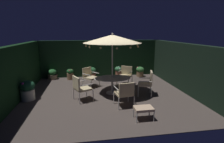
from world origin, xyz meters
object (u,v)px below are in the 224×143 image
object	(u,v)px
patio_chair_east	(90,76)
patio_chair_southeast	(80,87)
patio_chair_northeast	(125,74)
potted_plant_back_center	(118,71)
potted_plant_left_near	(27,90)
potted_plant_front_corner	(91,72)
patio_umbrella	(112,39)
potted_plant_left_far	(70,74)
ottoman_footrest	(144,109)
patio_chair_north	(147,82)
patio_dining_table	(112,80)
potted_plant_back_left	(52,74)
patio_chair_south	(125,92)
potted_plant_right_near	(140,71)

from	to	relation	value
patio_chair_east	patio_chair_southeast	world-z (taller)	patio_chair_southeast
patio_chair_northeast	potted_plant_back_center	world-z (taller)	patio_chair_northeast
potted_plant_back_center	potted_plant_left_near	xyz separation A→B (m)	(-4.20, -2.97, 0.07)
patio_chair_east	potted_plant_front_corner	xyz separation A→B (m)	(0.14, 1.61, -0.20)
patio_umbrella	potted_plant_left_far	size ratio (longest dim) A/B	4.33
ottoman_footrest	patio_chair_north	bearing A→B (deg)	67.08
ottoman_footrest	potted_plant_front_corner	world-z (taller)	potted_plant_front_corner
patio_chair_southeast	potted_plant_left_far	distance (m)	3.31
patio_dining_table	potted_plant_back_left	xyz separation A→B (m)	(-3.00, 2.80, -0.30)
patio_chair_southeast	ottoman_footrest	world-z (taller)	patio_chair_southeast
patio_dining_table	potted_plant_front_corner	xyz separation A→B (m)	(-0.80, 2.76, -0.24)
potted_plant_back_center	patio_chair_east	bearing A→B (deg)	-137.57
patio_dining_table	patio_chair_southeast	distance (m)	1.49
patio_chair_north	ottoman_footrest	bearing A→B (deg)	-112.92
patio_chair_south	potted_plant_left_far	distance (m)	4.63
patio_umbrella	patio_chair_northeast	world-z (taller)	patio_umbrella
potted_plant_back_center	potted_plant_front_corner	bearing A→B (deg)	179.18
patio_umbrella	patio_chair_east	xyz separation A→B (m)	(-0.95, 1.15, -1.82)
patio_chair_northeast	ottoman_footrest	size ratio (longest dim) A/B	1.61
patio_dining_table	potted_plant_left_near	size ratio (longest dim) A/B	2.03
ottoman_footrest	potted_plant_back_center	bearing A→B (deg)	87.71
ottoman_footrest	potted_plant_front_corner	distance (m)	5.38
patio_chair_northeast	potted_plant_back_left	xyz separation A→B (m)	(-3.87, 1.59, -0.26)
patio_chair_northeast	potted_plant_left_near	xyz separation A→B (m)	(-4.28, -1.44, -0.12)
patio_dining_table	patio_chair_southeast	xyz separation A→B (m)	(-1.35, -0.64, -0.00)
potted_plant_back_center	ottoman_footrest	bearing A→B (deg)	-92.29
patio_chair_northeast	potted_plant_back_left	world-z (taller)	patio_chair_northeast
patio_umbrella	ottoman_footrest	bearing A→B (deg)	-76.54
potted_plant_left_near	patio_chair_northeast	bearing A→B (deg)	18.58
potted_plant_back_center	patio_dining_table	bearing A→B (deg)	-106.10
potted_plant_left_near	potted_plant_back_left	distance (m)	3.06
potted_plant_right_near	potted_plant_back_center	bearing A→B (deg)	175.04
potted_plant_back_left	patio_umbrella	bearing A→B (deg)	-42.97
potted_plant_left_far	potted_plant_back_left	xyz separation A→B (m)	(-1.01, 0.21, -0.04)
potted_plant_left_far	ottoman_footrest	bearing A→B (deg)	-62.83
patio_dining_table	ottoman_footrest	xyz separation A→B (m)	(0.58, -2.44, -0.23)
potted_plant_left_far	potted_plant_left_near	xyz separation A→B (m)	(-1.42, -2.82, 0.11)
potted_plant_left_near	ottoman_footrest	bearing A→B (deg)	-28.93
potted_plant_back_center	potted_plant_right_near	world-z (taller)	potted_plant_back_center
ottoman_footrest	potted_plant_left_near	world-z (taller)	potted_plant_left_near
patio_chair_east	potted_plant_right_near	xyz separation A→B (m)	(3.05, 1.47, -0.22)
patio_chair_northeast	potted_plant_back_center	bearing A→B (deg)	92.80
patio_dining_table	patio_chair_south	bearing A→B (deg)	-81.61
potted_plant_right_near	potted_plant_left_near	bearing A→B (deg)	-152.65
patio_chair_northeast	patio_chair_southeast	world-z (taller)	patio_chair_southeast
ottoman_footrest	potted_plant_front_corner	size ratio (longest dim) A/B	0.91
potted_plant_left_near	patio_chair_southeast	bearing A→B (deg)	-11.33
patio_chair_north	ottoman_footrest	xyz separation A→B (m)	(-0.85, -2.00, -0.24)
potted_plant_back_center	potted_plant_right_near	distance (m)	1.32
ottoman_footrest	potted_plant_left_near	distance (m)	4.56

